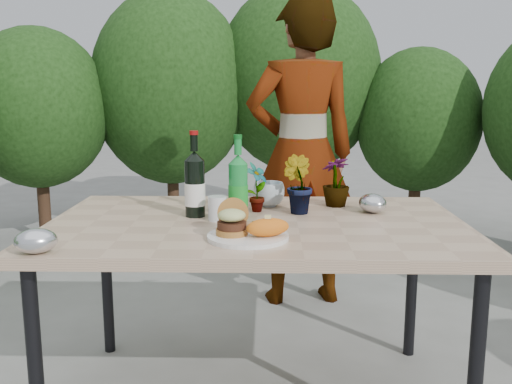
{
  "coord_description": "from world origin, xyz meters",
  "views": [
    {
      "loc": [
        0.05,
        -2.14,
        1.27
      ],
      "look_at": [
        0.0,
        -0.08,
        0.88
      ],
      "focal_mm": 40.0,
      "sensor_mm": 36.0,
      "label": 1
    }
  ],
  "objects_px": {
    "dinner_plate": "(248,237)",
    "wine_bottle": "(195,185)",
    "patio_table": "(256,236)",
    "person": "(301,154)"
  },
  "relations": [
    {
      "from": "patio_table",
      "to": "person",
      "type": "xyz_separation_m",
      "value": [
        0.23,
        1.12,
        0.19
      ]
    },
    {
      "from": "dinner_plate",
      "to": "wine_bottle",
      "type": "relative_size",
      "value": 0.82
    },
    {
      "from": "patio_table",
      "to": "person",
      "type": "bearing_deg",
      "value": 78.24
    },
    {
      "from": "patio_table",
      "to": "wine_bottle",
      "type": "distance_m",
      "value": 0.32
    },
    {
      "from": "dinner_plate",
      "to": "wine_bottle",
      "type": "bearing_deg",
      "value": 123.47
    },
    {
      "from": "wine_bottle",
      "to": "patio_table",
      "type": "bearing_deg",
      "value": -27.3
    },
    {
      "from": "dinner_plate",
      "to": "wine_bottle",
      "type": "height_order",
      "value": "wine_bottle"
    },
    {
      "from": "patio_table",
      "to": "wine_bottle",
      "type": "relative_size",
      "value": 4.67
    },
    {
      "from": "patio_table",
      "to": "wine_bottle",
      "type": "bearing_deg",
      "value": 161.8
    },
    {
      "from": "person",
      "to": "dinner_plate",
      "type": "bearing_deg",
      "value": 68.76
    }
  ]
}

